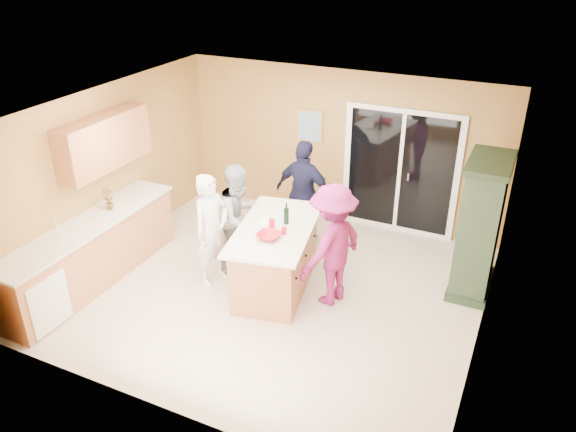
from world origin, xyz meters
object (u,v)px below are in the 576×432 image
at_px(green_hutch, 480,228).
at_px(woman_navy, 304,193).
at_px(woman_white, 212,230).
at_px(woman_grey, 240,217).
at_px(kitchen_island, 276,259).
at_px(woman_magenta, 332,245).

relative_size(green_hutch, woman_navy, 1.13).
bearing_deg(woman_white, woman_grey, -0.14).
bearing_deg(kitchen_island, woman_grey, 146.20).
bearing_deg(kitchen_island, woman_white, -176.71).
bearing_deg(woman_navy, woman_magenta, 133.98).
distance_m(kitchen_island, woman_magenta, 0.90).
height_order(woman_grey, woman_magenta, woman_magenta).
distance_m(woman_grey, woman_magenta, 1.57).
bearing_deg(woman_grey, woman_white, 178.79).
relative_size(woman_white, woman_magenta, 0.97).
xyz_separation_m(woman_grey, woman_magenta, (1.54, -0.27, 0.05)).
bearing_deg(kitchen_island, green_hutch, 13.89).
relative_size(woman_navy, woman_magenta, 1.01).
xyz_separation_m(woman_white, woman_grey, (0.14, 0.53, -0.02)).
xyz_separation_m(kitchen_island, woman_navy, (-0.16, 1.36, 0.41)).
bearing_deg(kitchen_island, woman_magenta, -7.98).
xyz_separation_m(woman_white, woman_magenta, (1.69, 0.26, 0.03)).
xyz_separation_m(woman_white, woman_navy, (0.71, 1.59, 0.04)).
xyz_separation_m(green_hutch, woman_white, (-3.39, -1.38, -0.12)).
height_order(kitchen_island, green_hutch, green_hutch).
relative_size(kitchen_island, woman_magenta, 1.16).
distance_m(kitchen_island, woman_grey, 0.88).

